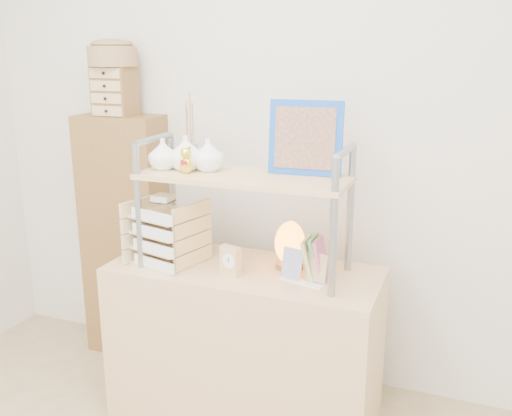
% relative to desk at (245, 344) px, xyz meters
% --- Properties ---
extents(room_shell, '(3.42, 3.41, 2.61)m').
position_rel_desk_xyz_m(room_shell, '(0.00, -0.81, 1.32)').
color(room_shell, silver).
rests_on(room_shell, ground).
extents(desk, '(1.20, 0.50, 0.75)m').
position_rel_desk_xyz_m(desk, '(0.00, 0.00, 0.00)').
color(desk, tan).
rests_on(desk, ground).
extents(cabinet, '(0.46, 0.26, 1.35)m').
position_rel_desk_xyz_m(cabinet, '(-0.86, 0.37, 0.30)').
color(cabinet, brown).
rests_on(cabinet, ground).
extents(hutch, '(0.90, 0.34, 0.73)m').
position_rel_desk_xyz_m(hutch, '(-0.08, 0.01, 0.81)').
color(hutch, gray).
rests_on(hutch, desk).
extents(letter_tray, '(0.31, 0.30, 0.32)m').
position_rel_desk_xyz_m(letter_tray, '(-0.36, -0.06, 0.50)').
color(letter_tray, tan).
rests_on(letter_tray, desk).
extents(salt_lamp, '(0.14, 0.13, 0.21)m').
position_rel_desk_xyz_m(salt_lamp, '(0.19, 0.08, 0.48)').
color(salt_lamp, brown).
rests_on(salt_lamp, desk).
extents(desk_clock, '(0.10, 0.06, 0.13)m').
position_rel_desk_xyz_m(desk_clock, '(-0.02, -0.09, 0.44)').
color(desk_clock, tan).
rests_on(desk_clock, desk).
extents(postcard_stand, '(0.20, 0.10, 0.14)m').
position_rel_desk_xyz_m(postcard_stand, '(0.29, -0.06, 0.42)').
color(postcard_stand, white).
rests_on(postcard_stand, desk).
extents(drawer_chest, '(0.20, 0.16, 0.25)m').
position_rel_desk_xyz_m(drawer_chest, '(-0.86, 0.35, 1.10)').
color(drawer_chest, brown).
rests_on(drawer_chest, cabinet).
extents(woven_basket, '(0.25, 0.25, 0.10)m').
position_rel_desk_xyz_m(woven_basket, '(-0.86, 0.35, 1.28)').
color(woven_basket, olive).
rests_on(woven_basket, drawer_chest).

